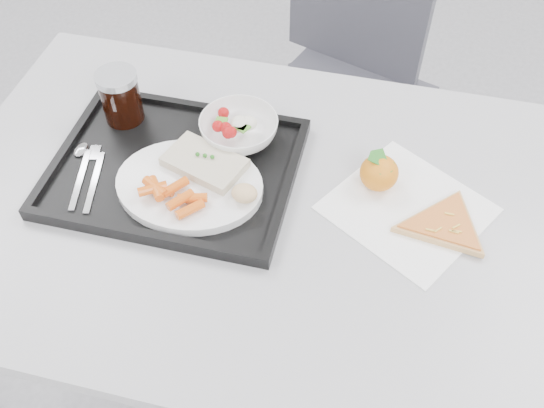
% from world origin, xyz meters
% --- Properties ---
extents(table, '(1.20, 0.80, 0.75)m').
position_xyz_m(table, '(0.00, 0.30, 0.68)').
color(table, '#A5A5A8').
rests_on(table, ground).
extents(chair, '(0.53, 0.54, 0.93)m').
position_xyz_m(chair, '(0.06, 1.02, 0.54)').
color(chair, '#3A3A42').
rests_on(chair, ground).
extents(tray, '(0.45, 0.35, 0.03)m').
position_xyz_m(tray, '(-0.18, 0.33, 0.76)').
color(tray, black).
rests_on(tray, table).
extents(dinner_plate, '(0.27, 0.27, 0.02)m').
position_xyz_m(dinner_plate, '(-0.13, 0.29, 0.77)').
color(dinner_plate, white).
rests_on(dinner_plate, tray).
extents(fish_fillet, '(0.16, 0.13, 0.03)m').
position_xyz_m(fish_fillet, '(-0.12, 0.33, 0.79)').
color(fish_fillet, beige).
rests_on(fish_fillet, dinner_plate).
extents(bread_roll, '(0.06, 0.05, 0.03)m').
position_xyz_m(bread_roll, '(-0.02, 0.27, 0.80)').
color(bread_roll, '#D5BB83').
rests_on(bread_roll, dinner_plate).
extents(salad_bowl, '(0.15, 0.15, 0.05)m').
position_xyz_m(salad_bowl, '(-0.08, 0.44, 0.79)').
color(salad_bowl, white).
rests_on(salad_bowl, tray).
extents(cola_glass, '(0.08, 0.08, 0.11)m').
position_xyz_m(cola_glass, '(-0.32, 0.44, 0.82)').
color(cola_glass, black).
rests_on(cola_glass, tray).
extents(cutlery, '(0.10, 0.17, 0.01)m').
position_xyz_m(cutlery, '(-0.34, 0.29, 0.77)').
color(cutlery, silver).
rests_on(cutlery, tray).
extents(napkin, '(0.34, 0.33, 0.00)m').
position_xyz_m(napkin, '(0.26, 0.35, 0.75)').
color(napkin, white).
rests_on(napkin, table).
extents(tangerine, '(0.08, 0.08, 0.07)m').
position_xyz_m(tangerine, '(0.20, 0.39, 0.79)').
color(tangerine, orange).
rests_on(tangerine, napkin).
extents(pizza_slice, '(0.24, 0.24, 0.02)m').
position_xyz_m(pizza_slice, '(0.32, 0.32, 0.76)').
color(pizza_slice, tan).
rests_on(pizza_slice, napkin).
extents(carrot_pile, '(0.13, 0.09, 0.03)m').
position_xyz_m(carrot_pile, '(-0.15, 0.24, 0.80)').
color(carrot_pile, '#E35D15').
rests_on(carrot_pile, dinner_plate).
extents(salad_contents, '(0.08, 0.08, 0.03)m').
position_xyz_m(salad_contents, '(-0.09, 0.44, 0.80)').
color(salad_contents, '#A50F0F').
rests_on(salad_contents, salad_bowl).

